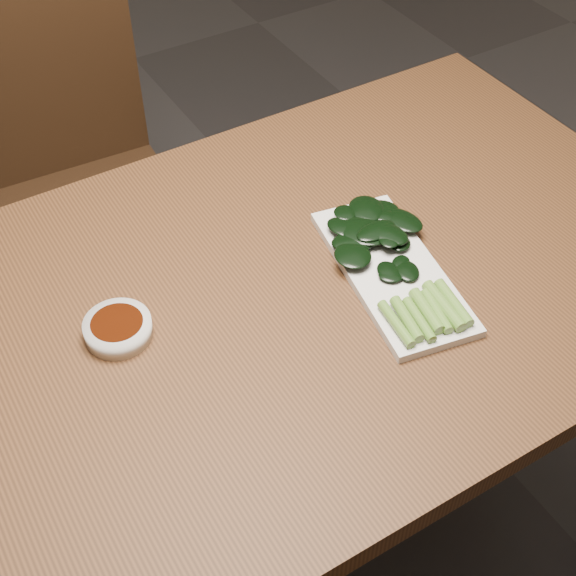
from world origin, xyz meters
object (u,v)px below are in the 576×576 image
Objects in this scene: sauce_bowl at (118,328)px; serving_plate at (392,271)px; chair_far at (72,184)px; table at (262,330)px; gai_lan at (385,249)px.

sauce_bowl is 0.41m from serving_plate.
chair_far is 9.39× the size of sauce_bowl.
sauce_bowl reaches higher than serving_plate.
sauce_bowl is (-0.14, -0.70, 0.28)m from chair_far.
gai_lan reaches higher than table.
gai_lan is (0.01, 0.03, 0.02)m from serving_plate.
chair_far is 0.86m from gai_lan.
serving_plate is at bearing -17.46° from table.
table is 4.47× the size of gai_lan.
gai_lan is at bearing -8.74° from table.
sauce_bowl is 0.30× the size of gai_lan.
table is 4.15× the size of serving_plate.
chair_far is at bearing 109.04° from gai_lan.
gai_lan is (0.40, -0.07, 0.01)m from sauce_bowl.
chair_far reaches higher than table.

